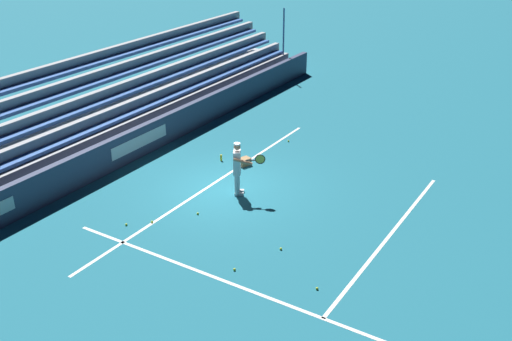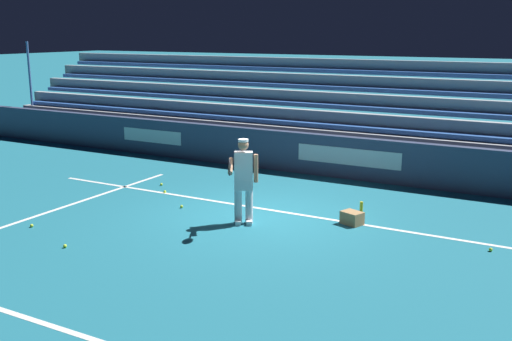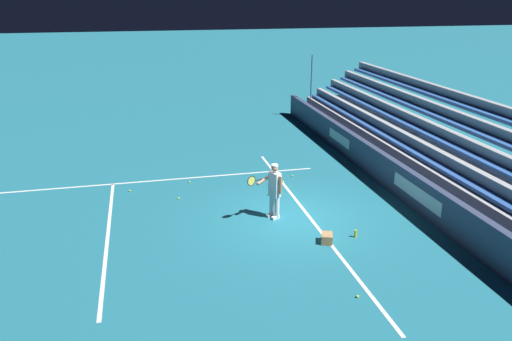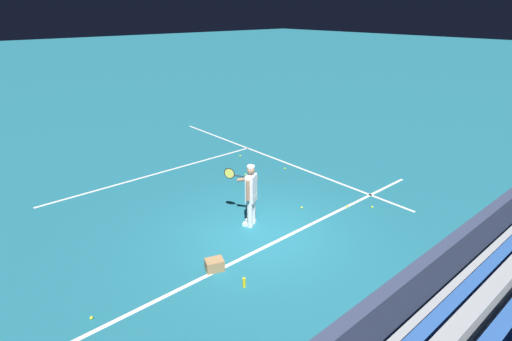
{
  "view_description": "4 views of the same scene",
  "coord_description": "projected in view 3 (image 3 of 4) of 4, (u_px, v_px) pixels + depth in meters",
  "views": [
    {
      "loc": [
        13.92,
        9.84,
        8.64
      ],
      "look_at": [
        0.09,
        1.24,
        0.98
      ],
      "focal_mm": 42.0,
      "sensor_mm": 36.0,
      "label": 1
    },
    {
      "loc": [
        -5.66,
        10.47,
        3.76
      ],
      "look_at": [
        -0.34,
        0.82,
        1.19
      ],
      "focal_mm": 42.0,
      "sensor_mm": 36.0,
      "label": 2
    },
    {
      "loc": [
        -13.38,
        4.27,
        6.54
      ],
      "look_at": [
        1.21,
        0.87,
        1.16
      ],
      "focal_mm": 35.0,
      "sensor_mm": 36.0,
      "label": 3
    },
    {
      "loc": [
        -6.04,
        -6.65,
        5.44
      ],
      "look_at": [
        1.01,
        1.42,
        1.07
      ],
      "focal_mm": 28.0,
      "sensor_mm": 36.0,
      "label": 4
    }
  ],
  "objects": [
    {
      "name": "bleacher_stand",
      "position": [
        474.0,
        177.0,
        16.47
      ],
      "size": [
        24.96,
        3.2,
        3.4
      ],
      "color": "#9EA3A8",
      "rests_on": "ground"
    },
    {
      "name": "ball_box_cardboard",
      "position": [
        327.0,
        238.0,
        13.75
      ],
      "size": [
        0.48,
        0.42,
        0.26
      ],
      "primitive_type": "cube",
      "rotation": [
        0.0,
        0.0,
        -0.35
      ],
      "color": "#A87F51",
      "rests_on": "ground"
    },
    {
      "name": "water_bottle",
      "position": [
        355.0,
        234.0,
        14.06
      ],
      "size": [
        0.07,
        0.07,
        0.22
      ],
      "primitive_type": "cylinder",
      "color": "yellow",
      "rests_on": "ground"
    },
    {
      "name": "court_sideline_white",
      "position": [
        155.0,
        181.0,
        18.3
      ],
      "size": [
        0.1,
        12.0,
        0.01
      ],
      "primitive_type": "cube",
      "color": "white",
      "rests_on": "ground"
    },
    {
      "name": "court_baseline_white",
      "position": [
        308.0,
        215.0,
        15.5
      ],
      "size": [
        12.0,
        0.1,
        0.01
      ],
      "primitive_type": "cube",
      "color": "white",
      "rests_on": "ground"
    },
    {
      "name": "tennis_ball_toward_net",
      "position": [
        130.0,
        191.0,
        17.29
      ],
      "size": [
        0.07,
        0.07,
        0.07
      ],
      "primitive_type": "sphere",
      "color": "#CCE533",
      "rests_on": "ground"
    },
    {
      "name": "tennis_ball_far_left",
      "position": [
        189.0,
        182.0,
        18.09
      ],
      "size": [
        0.07,
        0.07,
        0.07
      ],
      "primitive_type": "sphere",
      "color": "#CCE533",
      "rests_on": "ground"
    },
    {
      "name": "tennis_ball_near_player",
      "position": [
        179.0,
        198.0,
        16.66
      ],
      "size": [
        0.07,
        0.07,
        0.07
      ],
      "primitive_type": "sphere",
      "color": "#CCE533",
      "rests_on": "ground"
    },
    {
      "name": "back_wall_sponsor_board",
      "position": [
        412.0,
        189.0,
        16.07
      ],
      "size": [
        26.27,
        0.25,
        1.1
      ],
      "color": "#384260",
      "rests_on": "ground"
    },
    {
      "name": "tennis_ball_by_box",
      "position": [
        357.0,
        296.0,
        11.3
      ],
      "size": [
        0.07,
        0.07,
        0.07
      ],
      "primitive_type": "sphere",
      "color": "#CCE533",
      "rests_on": "ground"
    },
    {
      "name": "tennis_ball_stray_back",
      "position": [
        283.0,
        182.0,
        18.14
      ],
      "size": [
        0.07,
        0.07,
        0.07
      ],
      "primitive_type": "sphere",
      "color": "#CCE533",
      "rests_on": "ground"
    },
    {
      "name": "tennis_ball_midcourt",
      "position": [
        293.0,
        176.0,
        18.71
      ],
      "size": [
        0.07,
        0.07,
        0.07
      ],
      "primitive_type": "sphere",
      "color": "#CCE533",
      "rests_on": "ground"
    },
    {
      "name": "tennis_ball_far_right",
      "position": [
        268.0,
        195.0,
        16.97
      ],
      "size": [
        0.07,
        0.07,
        0.07
      ],
      "primitive_type": "sphere",
      "color": "#CCE533",
      "rests_on": "ground"
    },
    {
      "name": "ground_plane",
      "position": [
        292.0,
        217.0,
        15.39
      ],
      "size": [
        160.0,
        160.0,
        0.0
      ],
      "primitive_type": "plane",
      "color": "#1E6B7F"
    },
    {
      "name": "tennis_player",
      "position": [
        274.0,
        190.0,
        15.04
      ],
      "size": [
        0.56,
        1.07,
        1.71
      ],
      "color": "silver",
      "rests_on": "ground"
    },
    {
      "name": "court_service_line_white",
      "position": [
        108.0,
        235.0,
        14.21
      ],
      "size": [
        8.22,
        0.1,
        0.01
      ],
      "primitive_type": "cube",
      "color": "white",
      "rests_on": "ground"
    }
  ]
}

